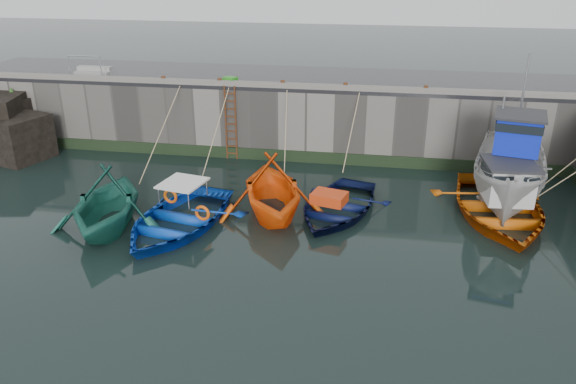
% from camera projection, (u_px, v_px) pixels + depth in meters
% --- Properties ---
extents(ground, '(120.00, 120.00, 0.00)m').
position_uv_depth(ground, '(210.00, 284.00, 15.28)').
color(ground, black).
rests_on(ground, ground).
extents(quay_back, '(30.00, 5.00, 3.00)m').
position_uv_depth(quay_back, '(287.00, 112.00, 26.01)').
color(quay_back, slate).
rests_on(quay_back, ground).
extents(road_back, '(30.00, 5.00, 0.16)m').
position_uv_depth(road_back, '(287.00, 78.00, 25.39)').
color(road_back, black).
rests_on(road_back, quay_back).
extents(kerb_back, '(30.00, 0.30, 0.20)m').
position_uv_depth(kerb_back, '(278.00, 85.00, 23.19)').
color(kerb_back, slate).
rests_on(kerb_back, road_back).
extents(algae_back, '(30.00, 0.08, 0.50)m').
position_uv_depth(algae_back, '(277.00, 155.00, 24.21)').
color(algae_back, black).
rests_on(algae_back, ground).
extents(ladder, '(0.51, 0.08, 3.20)m').
position_uv_depth(ladder, '(231.00, 123.00, 23.94)').
color(ladder, '#3F1E0F').
rests_on(ladder, ground).
extents(boat_near_white, '(4.59, 5.10, 2.39)m').
position_uv_depth(boat_near_white, '(110.00, 227.00, 18.46)').
color(boat_near_white, '#1C6352').
rests_on(boat_near_white, ground).
extents(boat_near_white_rope, '(0.04, 5.38, 3.10)m').
position_uv_depth(boat_near_white_rope, '(164.00, 174.00, 22.86)').
color(boat_near_white_rope, tan).
rests_on(boat_near_white_rope, ground).
extents(boat_near_blue, '(4.71, 5.87, 1.08)m').
position_uv_depth(boat_near_blue, '(178.00, 227.00, 18.49)').
color(boat_near_blue, '#0C41BB').
rests_on(boat_near_blue, ground).
extents(boat_near_blue_rope, '(0.04, 5.04, 3.10)m').
position_uv_depth(boat_near_blue_rope, '(217.00, 175.00, 22.70)').
color(boat_near_blue_rope, tan).
rests_on(boat_near_blue_rope, ground).
extents(boat_near_blacktrim, '(5.23, 5.64, 2.43)m').
position_uv_depth(boat_near_blacktrim, '(272.00, 213.00, 19.43)').
color(boat_near_blacktrim, '#FF5B0D').
rests_on(boat_near_blacktrim, ground).
extents(boat_near_blacktrim_rope, '(0.04, 3.81, 3.10)m').
position_uv_depth(boat_near_blacktrim_rope, '(290.00, 173.00, 22.96)').
color(boat_near_blacktrim_rope, tan).
rests_on(boat_near_blacktrim_rope, ground).
extents(boat_near_navy, '(4.47, 5.44, 0.98)m').
position_uv_depth(boat_near_navy, '(337.00, 212.00, 19.54)').
color(boat_near_navy, '#09113A').
rests_on(boat_near_navy, ground).
extents(boat_near_navy_rope, '(0.04, 3.47, 3.10)m').
position_uv_depth(boat_near_navy_rope, '(344.00, 174.00, 22.84)').
color(boat_near_navy_rope, tan).
rests_on(boat_near_navy_rope, ground).
extents(boat_far_white, '(3.78, 6.90, 5.52)m').
position_uv_depth(boat_far_white, '(510.00, 176.00, 19.79)').
color(boat_far_white, silver).
rests_on(boat_far_white, ground).
extents(boat_far_orange, '(4.64, 6.22, 4.23)m').
position_uv_depth(boat_far_orange, '(499.00, 206.00, 19.05)').
color(boat_far_orange, '#D75C0B').
rests_on(boat_far_orange, ground).
extents(fish_crate, '(0.64, 0.58, 0.29)m').
position_uv_depth(fish_crate, '(230.00, 80.00, 23.80)').
color(fish_crate, '#228518').
rests_on(fish_crate, road_back).
extents(railing, '(1.60, 1.05, 1.00)m').
position_uv_depth(railing, '(93.00, 71.00, 25.48)').
color(railing, '#A5A8AD').
rests_on(railing, road_back).
extents(bollard_a, '(0.18, 0.18, 0.28)m').
position_uv_depth(bollard_a, '(163.00, 79.00, 24.03)').
color(bollard_a, '#3F1E0F').
rests_on(bollard_a, road_back).
extents(bollard_b, '(0.18, 0.18, 0.28)m').
position_uv_depth(bollard_b, '(220.00, 81.00, 23.65)').
color(bollard_b, '#3F1E0F').
rests_on(bollard_b, road_back).
extents(bollard_c, '(0.18, 0.18, 0.28)m').
position_uv_depth(bollard_c, '(283.00, 84.00, 23.23)').
color(bollard_c, '#3F1E0F').
rests_on(bollard_c, road_back).
extents(bollard_d, '(0.18, 0.18, 0.28)m').
position_uv_depth(bollard_d, '(345.00, 86.00, 22.84)').
color(bollard_d, '#3F1E0F').
rests_on(bollard_d, road_back).
extents(bollard_e, '(0.18, 0.18, 0.28)m').
position_uv_depth(bollard_e, '(426.00, 89.00, 22.35)').
color(bollard_e, '#3F1E0F').
rests_on(bollard_e, road_back).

